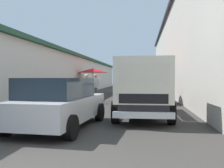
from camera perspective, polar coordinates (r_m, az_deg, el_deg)
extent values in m
plane|color=#33302D|center=(16.80, 1.16, -3.54)|extent=(90.00, 90.00, 0.00)
cube|color=beige|center=(20.99, -18.46, 1.83)|extent=(49.50, 7.00, 3.26)
cube|color=#284C38|center=(21.08, -18.49, 6.59)|extent=(49.80, 7.50, 0.24)
cube|color=#A39E93|center=(19.78, 23.71, 7.07)|extent=(49.50, 7.00, 6.88)
cube|color=#383D4C|center=(20.45, 23.82, 17.05)|extent=(49.80, 7.50, 0.24)
cylinder|color=#9E9EA3|center=(20.06, 7.55, 0.38)|extent=(0.06, 0.06, 2.19)
cone|color=red|center=(20.06, 7.56, 2.81)|extent=(2.74, 2.74, 0.49)
sphere|color=#9E9EA3|center=(20.07, 7.56, 3.62)|extent=(0.07, 0.07, 0.07)
cube|color=#9E7547|center=(19.90, 7.20, -1.58)|extent=(0.88, 0.60, 0.83)
sphere|color=orange|center=(19.62, 7.79, -0.13)|extent=(0.09, 0.09, 0.09)
sphere|color=orange|center=(19.75, 6.91, -0.27)|extent=(0.09, 0.09, 0.09)
sphere|color=orange|center=(19.72, 6.78, -0.27)|extent=(0.09, 0.09, 0.09)
cylinder|color=#9E9EA3|center=(22.47, 6.44, 0.68)|extent=(0.06, 0.06, 2.33)
cone|color=#D84C14|center=(22.48, 6.45, 3.19)|extent=(2.51, 2.51, 0.36)
sphere|color=#9E9EA3|center=(22.49, 6.45, 3.75)|extent=(0.07, 0.07, 0.07)
cube|color=#9E7547|center=(22.51, 6.42, -1.34)|extent=(1.00, 0.71, 0.74)
sphere|color=orange|center=(22.21, 6.53, -0.17)|extent=(0.09, 0.09, 0.09)
sphere|color=orange|center=(22.62, 6.50, -0.28)|extent=(0.09, 0.09, 0.09)
sphere|color=orange|center=(22.48, 6.52, -0.29)|extent=(0.09, 0.09, 0.09)
sphere|color=orange|center=(22.84, 6.23, -0.26)|extent=(0.09, 0.09, 0.09)
cylinder|color=#9E9EA3|center=(14.42, 5.97, -0.10)|extent=(0.06, 0.06, 2.14)
cone|color=#D84C14|center=(14.42, 5.98, 3.34)|extent=(2.65, 2.65, 0.41)
sphere|color=#9E9EA3|center=(14.43, 5.98, 4.31)|extent=(0.07, 0.07, 0.07)
cube|color=#9E7547|center=(14.29, 6.20, -2.84)|extent=(0.89, 0.78, 0.79)
sphere|color=orange|center=(14.03, 6.07, -0.91)|extent=(0.09, 0.09, 0.09)
sphere|color=orange|center=(14.13, 5.97, -1.11)|extent=(0.09, 0.09, 0.09)
sphere|color=orange|center=(14.17, 6.61, -1.11)|extent=(0.09, 0.09, 0.09)
cylinder|color=#9E9EA3|center=(21.65, -4.40, 0.58)|extent=(0.06, 0.06, 2.27)
cone|color=red|center=(21.66, -4.41, 3.12)|extent=(2.64, 2.64, 0.35)
sphere|color=#9E9EA3|center=(21.67, -4.41, 3.69)|extent=(0.07, 0.07, 0.07)
cube|color=brown|center=(21.78, -4.56, -1.45)|extent=(0.80, 0.78, 0.72)
sphere|color=orange|center=(21.93, -4.51, -0.37)|extent=(0.09, 0.09, 0.09)
sphere|color=orange|center=(21.78, -4.19, -0.24)|extent=(0.09, 0.09, 0.09)
sphere|color=orange|center=(21.62, -5.17, -0.39)|extent=(0.09, 0.09, 0.09)
sphere|color=orange|center=(21.53, -4.71, -0.40)|extent=(0.09, 0.09, 0.09)
sphere|color=orange|center=(21.98, -4.91, -0.36)|extent=(0.09, 0.09, 0.09)
sphere|color=orange|center=(21.75, -4.29, -0.38)|extent=(0.09, 0.09, 0.09)
cube|color=#ADAFB5|center=(7.44, -11.91, -5.43)|extent=(4.02, 2.01, 0.64)
cube|color=#19232D|center=(7.25, -12.41, -0.85)|extent=(2.45, 1.68, 0.56)
cube|color=black|center=(9.23, -7.14, -5.45)|extent=(0.22, 1.65, 0.20)
cube|color=silver|center=(9.43, -10.48, -3.61)|extent=(0.08, 0.24, 0.14)
cube|color=silver|center=(9.05, -3.59, -3.80)|extent=(0.08, 0.24, 0.14)
cylinder|color=black|center=(9.02, -13.55, -5.96)|extent=(0.61, 0.24, 0.60)
cylinder|color=black|center=(8.44, -2.86, -6.44)|extent=(0.61, 0.24, 0.60)
cylinder|color=black|center=(6.74, -23.30, -8.54)|extent=(0.61, 0.24, 0.60)
cylinder|color=black|center=(5.94, -9.37, -9.79)|extent=(0.61, 0.24, 0.60)
cube|color=black|center=(9.54, 7.04, -4.32)|extent=(4.82, 1.54, 0.36)
cube|color=beige|center=(7.86, 7.16, 0.88)|extent=(1.56, 1.77, 1.40)
cube|color=#19232D|center=(7.12, 7.22, 2.23)|extent=(0.08, 1.47, 0.63)
cube|color=#19232D|center=(7.86, 7.16, 2.15)|extent=(1.07, 1.79, 0.45)
cube|color=black|center=(7.14, 7.20, -3.36)|extent=(0.08, 1.40, 0.28)
cube|color=silver|center=(7.11, 7.20, -7.11)|extent=(0.14, 1.75, 0.18)
cube|color=gray|center=(10.36, 11.57, -1.50)|extent=(3.16, 0.10, 0.50)
cube|color=gray|center=(10.35, 2.45, -1.48)|extent=(3.16, 0.10, 0.50)
cube|color=gray|center=(11.87, 6.96, -1.11)|extent=(0.08, 1.65, 0.50)
cylinder|color=black|center=(7.99, 13.46, -6.48)|extent=(0.72, 0.23, 0.72)
cylinder|color=black|center=(7.98, 0.80, -6.46)|extent=(0.72, 0.23, 0.72)
cylinder|color=black|center=(11.03, 11.54, -4.30)|extent=(0.72, 0.23, 0.72)
cylinder|color=black|center=(11.02, 2.41, -4.27)|extent=(0.72, 0.23, 0.72)
cylinder|color=#665B4C|center=(15.61, -3.53, -2.39)|extent=(0.14, 0.14, 0.83)
cylinder|color=#665B4C|center=(15.68, -4.10, -2.38)|extent=(0.14, 0.14, 0.83)
cube|color=white|center=(15.62, -3.82, 0.27)|extent=(0.30, 0.52, 0.62)
sphere|color=#A57A5B|center=(15.61, -3.82, 1.83)|extent=(0.23, 0.23, 0.23)
cylinder|color=white|center=(15.50, -2.83, 0.38)|extent=(0.08, 0.08, 0.56)
cylinder|color=white|center=(15.73, -4.79, 0.39)|extent=(0.08, 0.08, 0.56)
cylinder|color=#232328|center=(14.29, -6.18, -2.76)|extent=(0.14, 0.14, 0.83)
cylinder|color=#232328|center=(14.27, -5.51, -2.76)|extent=(0.14, 0.14, 0.83)
cube|color=#4C8C59|center=(14.24, -5.85, 0.15)|extent=(0.25, 0.50, 0.62)
sphere|color=tan|center=(14.24, -5.85, 1.86)|extent=(0.23, 0.23, 0.23)
cylinder|color=#4C8C59|center=(14.28, -7.01, 0.27)|extent=(0.08, 0.08, 0.56)
cylinder|color=#4C8C59|center=(14.21, -4.68, 0.27)|extent=(0.08, 0.08, 0.56)
cylinder|color=black|center=(16.48, -7.20, -2.88)|extent=(0.45, 0.12, 0.44)
cylinder|color=black|center=(15.30, -8.69, -3.22)|extent=(0.45, 0.14, 0.44)
cube|color=black|center=(15.84, -7.97, -2.88)|extent=(0.92, 0.34, 0.08)
ellipsoid|color=black|center=(15.53, -8.35, -1.59)|extent=(0.58, 0.30, 0.20)
cube|color=black|center=(16.40, -7.26, -1.33)|extent=(0.16, 0.33, 0.56)
cylinder|color=silver|center=(16.33, -7.34, -0.99)|extent=(0.28, 0.08, 0.68)
cylinder|color=black|center=(16.24, -7.43, 0.24)|extent=(0.55, 0.07, 0.04)
cylinder|color=#194CB2|center=(15.08, -6.48, -2.52)|extent=(0.30, 0.30, 0.03)
cylinder|color=#194CB2|center=(15.20, -6.38, -3.28)|extent=(0.04, 0.04, 0.42)
cylinder|color=#194CB2|center=(15.12, -6.89, -3.30)|extent=(0.04, 0.04, 0.42)
cylinder|color=#194CB2|center=(14.99, -6.58, -3.35)|extent=(0.04, 0.04, 0.42)
cylinder|color=#194CB2|center=(15.07, -6.06, -3.32)|extent=(0.04, 0.04, 0.42)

